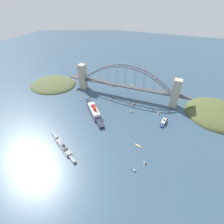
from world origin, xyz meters
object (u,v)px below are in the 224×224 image
at_px(harbor_arch_bridge, 125,84).
at_px(small_boat_6, 134,171).
at_px(naval_cruiser, 63,146).
at_px(small_boat_0, 131,111).
at_px(channel_marker_buoy, 112,98).
at_px(small_boat_1, 80,98).
at_px(harbor_ferry_steamer, 164,122).
at_px(small_boat_3, 138,146).
at_px(small_boat_5, 145,162).
at_px(seaplane_second_in_formation, 113,85).
at_px(small_boat_4, 158,112).
at_px(small_boat_2, 133,104).
at_px(seaplane_taxiing_near_bridge, 132,85).
at_px(ocean_liner, 94,111).

relative_size(harbor_arch_bridge, small_boat_6, 36.20).
bearing_deg(naval_cruiser, small_boat_0, -119.61).
bearing_deg(channel_marker_buoy, small_boat_1, 25.40).
distance_m(naval_cruiser, harbor_ferry_steamer, 183.67).
distance_m(small_boat_3, small_boat_5, 33.36).
xyz_separation_m(small_boat_1, small_boat_3, (-157.01, 87.05, -3.53)).
bearing_deg(small_boat_3, seaplane_second_in_formation, -57.82).
relative_size(small_boat_1, channel_marker_buoy, 3.37).
relative_size(small_boat_0, small_boat_4, 1.04).
bearing_deg(small_boat_2, small_boat_1, 12.82).
xyz_separation_m(naval_cruiser, channel_marker_buoy, (-18.01, -164.36, -1.99)).
xyz_separation_m(harbor_ferry_steamer, small_boat_0, (65.68, -9.71, 1.03)).
distance_m(naval_cruiser, small_boat_6, 115.99).
bearing_deg(seaplane_taxiing_near_bridge, small_boat_6, 106.83).
distance_m(seaplane_taxiing_near_bridge, small_boat_2, 83.70).
distance_m(small_boat_1, small_boat_2, 119.38).
xyz_separation_m(small_boat_0, small_boat_3, (-36.32, 83.09, -2.87)).
relative_size(naval_cruiser, small_boat_4, 9.75).
bearing_deg(small_boat_0, ocean_liner, 23.24).
relative_size(harbor_ferry_steamer, small_boat_2, 3.14).
xyz_separation_m(harbor_arch_bridge, small_boat_4, (-84.07, 39.74, -27.80)).
relative_size(seaplane_second_in_formation, small_boat_3, 0.94).
xyz_separation_m(harbor_arch_bridge, harbor_ferry_steamer, (-97.98, 65.63, -28.69)).
bearing_deg(small_boat_0, small_boat_5, 115.60).
distance_m(harbor_arch_bridge, small_boat_0, 70.26).
bearing_deg(harbor_ferry_steamer, naval_cruiser, 40.70).
bearing_deg(harbor_ferry_steamer, ocean_liner, 8.36).
bearing_deg(seaplane_taxiing_near_bridge, naval_cruiser, 79.72).
relative_size(small_boat_2, small_boat_4, 1.35).
distance_m(harbor_ferry_steamer, small_boat_3, 79.05).
bearing_deg(naval_cruiser, channel_marker_buoy, -96.25).
height_order(seaplane_second_in_formation, small_boat_0, small_boat_0).
distance_m(ocean_liner, small_boat_4, 128.72).
relative_size(naval_cruiser, harbor_ferry_steamer, 2.29).
bearing_deg(small_boat_4, small_boat_2, -14.26).
xyz_separation_m(small_boat_1, channel_marker_buoy, (-65.13, -30.92, -3.17)).
xyz_separation_m(harbor_arch_bridge, small_boat_2, (-27.97, 25.48, -30.49)).
bearing_deg(harbor_arch_bridge, small_boat_3, 116.27).
distance_m(ocean_liner, naval_cruiser, 100.18).
bearing_deg(small_boat_4, channel_marker_buoy, -9.88).
xyz_separation_m(naval_cruiser, small_boat_0, (-73.57, -129.48, 0.52)).
distance_m(harbor_arch_bridge, harbor_ferry_steamer, 121.37).
distance_m(small_boat_0, small_boat_5, 123.72).
bearing_deg(seaplane_second_in_formation, small_boat_3, 122.18).
xyz_separation_m(seaplane_second_in_formation, small_boat_2, (-70.89, 63.75, -1.44)).
bearing_deg(small_boat_3, naval_cruiser, 22.89).
xyz_separation_m(ocean_liner, channel_marker_buoy, (-13.02, -64.34, -4.25)).
relative_size(harbor_arch_bridge, seaplane_taxiing_near_bridge, 31.15).
bearing_deg(small_boat_6, harbor_arch_bridge, -68.07).
bearing_deg(seaplane_second_in_formation, harbor_arch_bridge, 138.28).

